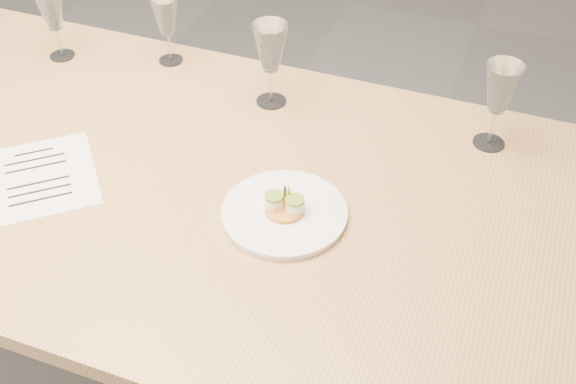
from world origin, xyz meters
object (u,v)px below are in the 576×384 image
at_px(dining_table, 75,169).
at_px(dinner_plate, 285,212).
at_px(wine_glass_2, 166,18).
at_px(recipe_sheet, 46,176).
at_px(wine_glass_1, 52,11).
at_px(wine_glass_4, 501,90).
at_px(wine_glass_3, 270,49).

xyz_separation_m(dining_table, dinner_plate, (0.55, -0.04, 0.08)).
bearing_deg(wine_glass_2, recipe_sheet, -93.59).
distance_m(dinner_plate, wine_glass_1, 0.88).
xyz_separation_m(dining_table, wine_glass_4, (0.90, 0.35, 0.21)).
xyz_separation_m(dining_table, wine_glass_2, (0.05, 0.41, 0.20)).
bearing_deg(dinner_plate, recipe_sheet, -173.03).
distance_m(dinner_plate, wine_glass_2, 0.69).
xyz_separation_m(wine_glass_1, wine_glass_4, (1.14, 0.02, 0.01)).
height_order(dining_table, wine_glass_4, wine_glass_4).
height_order(recipe_sheet, wine_glass_1, wine_glass_1).
bearing_deg(wine_glass_1, wine_glass_4, 0.98).
bearing_deg(wine_glass_4, dining_table, -158.68).
distance_m(wine_glass_2, wine_glass_3, 0.33).
xyz_separation_m(wine_glass_1, wine_glass_2, (0.29, 0.08, -0.01)).
xyz_separation_m(dinner_plate, wine_glass_3, (-0.18, 0.37, 0.14)).
xyz_separation_m(dinner_plate, wine_glass_4, (0.35, 0.39, 0.13)).
height_order(dinner_plate, wine_glass_3, wine_glass_3).
bearing_deg(wine_glass_3, wine_glass_1, 179.87).
height_order(dining_table, wine_glass_1, wine_glass_1).
bearing_deg(wine_glass_4, wine_glass_3, -177.74).
relative_size(wine_glass_1, wine_glass_2, 1.04).
relative_size(dining_table, recipe_sheet, 7.16).
bearing_deg(dining_table, recipe_sheet, -83.46).
distance_m(dinner_plate, recipe_sheet, 0.54).
bearing_deg(wine_glass_4, wine_glass_1, -179.02).
bearing_deg(dining_table, dinner_plate, -4.54).
relative_size(recipe_sheet, wine_glass_1, 1.76).
relative_size(wine_glass_2, wine_glass_4, 0.88).
height_order(dining_table, wine_glass_2, wine_glass_2).
height_order(recipe_sheet, wine_glass_3, wine_glass_3).
relative_size(dinner_plate, wine_glass_3, 1.22).
relative_size(wine_glass_1, wine_glass_4, 0.91).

